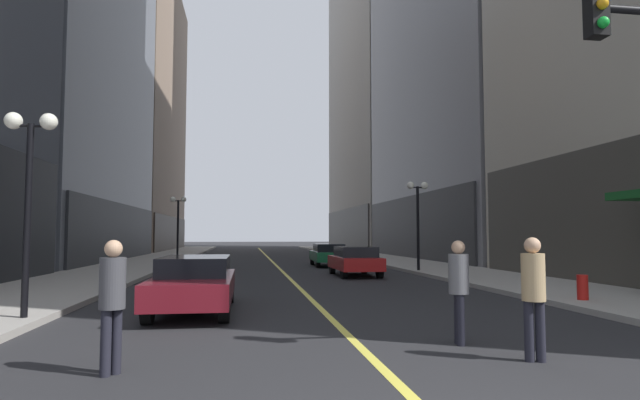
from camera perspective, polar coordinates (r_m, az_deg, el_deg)
name	(u,v)px	position (r m, az deg, el deg)	size (l,w,h in m)	color
ground_plane	(271,260)	(38.62, -5.41, -6.55)	(200.00, 200.00, 0.00)	#262628
sidewalk_left	(154,260)	(39.08, -17.65, -6.25)	(4.50, 78.00, 0.15)	#9E9991
sidewalk_right	(380,258)	(39.88, 6.59, -6.35)	(4.50, 78.00, 0.15)	#9E9991
lane_centre_stripe	(271,260)	(38.62, -5.41, -6.54)	(0.16, 70.00, 0.01)	#E5D64C
building_left_mid	(13,22)	(43.86, -30.51, 16.45)	(15.20, 24.00, 33.43)	slate
building_left_far	(121,111)	(66.81, -20.95, 9.08)	(12.36, 26.00, 33.08)	gray
building_right_mid	(484,9)	(46.00, 17.50, 19.31)	(12.75, 24.00, 39.72)	gray
car_maroon	(195,282)	(13.10, -13.52, -8.68)	(1.82, 4.78, 1.32)	maroon
car_red	(355,260)	(23.58, 3.84, -6.57)	(1.82, 4.06, 1.32)	#B21919
car_green	(328,254)	(31.03, 0.91, -5.91)	(1.95, 4.61, 1.32)	#196038
pedestrian_with_orange_bag	(112,295)	(7.59, -21.76, -9.66)	(0.48, 0.48, 1.79)	black
pedestrian_in_tan_trench	(533,288)	(8.40, 22.31, -8.91)	(0.42, 0.42, 1.82)	black
pedestrian_in_grey_suit	(459,283)	(9.28, 14.93, -8.80)	(0.39, 0.39, 1.76)	black
street_lamp_left_near	(29,168)	(12.55, -29.19, 3.09)	(1.06, 0.36, 4.43)	black
street_lamp_left_far	(178,214)	(36.63, -15.26, -1.49)	(1.06, 0.36, 4.43)	black
street_lamp_right_mid	(418,206)	(25.73, 10.63, -0.62)	(1.06, 0.36, 4.43)	black
fire_hydrant_right	(583,290)	(15.50, 26.78, -8.79)	(0.28, 0.28, 0.80)	red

